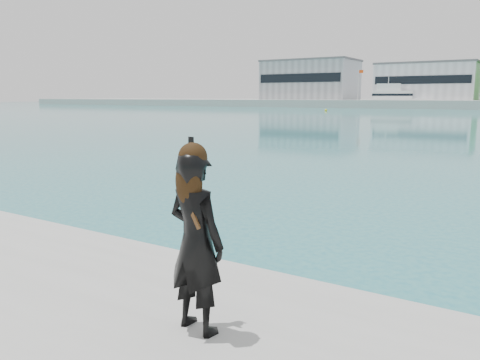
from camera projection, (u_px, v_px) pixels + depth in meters
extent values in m
cube|color=gray|center=(310.00, 81.00, 139.14)|extent=(26.00, 16.00, 11.00)
cube|color=black|center=(299.00, 78.00, 132.29)|extent=(24.70, 0.20, 2.42)
cube|color=#59595B|center=(311.00, 61.00, 138.13)|extent=(26.52, 16.32, 0.50)
cube|color=silver|center=(427.00, 82.00, 122.07)|extent=(24.00, 15.00, 9.00)
cube|color=black|center=(421.00, 80.00, 115.65)|extent=(22.80, 0.20, 1.98)
cube|color=#59595B|center=(428.00, 64.00, 121.23)|extent=(24.48, 15.30, 0.50)
cylinder|color=silver|center=(358.00, 85.00, 124.68)|extent=(0.16, 0.16, 8.00)
cube|color=#DA420C|center=(361.00, 72.00, 123.77)|extent=(1.20, 0.04, 0.80)
cube|color=white|center=(395.00, 104.00, 116.80)|extent=(17.57, 9.38, 2.26)
cube|color=white|center=(392.00, 95.00, 116.66)|extent=(10.14, 6.49, 2.07)
cube|color=white|center=(388.00, 87.00, 116.58)|extent=(6.33, 4.69, 1.69)
cube|color=black|center=(392.00, 95.00, 116.66)|extent=(10.35, 6.64, 0.56)
cylinder|color=silver|center=(389.00, 80.00, 116.26)|extent=(0.15, 0.15, 1.88)
sphere|color=yellow|center=(326.00, 111.00, 93.56)|extent=(0.50, 0.50, 0.50)
imported|color=black|center=(196.00, 243.00, 3.94)|extent=(0.61, 0.45, 1.56)
sphere|color=black|center=(193.00, 157.00, 3.80)|extent=(0.24, 0.24, 0.24)
ellipsoid|color=black|center=(189.00, 182.00, 3.79)|extent=(0.26, 0.14, 0.42)
cylinder|color=tan|center=(185.00, 166.00, 4.04)|extent=(0.10, 0.19, 0.34)
cylinder|color=white|center=(188.00, 150.00, 4.05)|extent=(0.09, 0.09, 0.03)
cube|color=black|center=(191.00, 143.00, 4.07)|extent=(0.06, 0.02, 0.11)
cube|color=#4C2D14|center=(191.00, 209.00, 3.80)|extent=(0.22, 0.04, 0.32)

